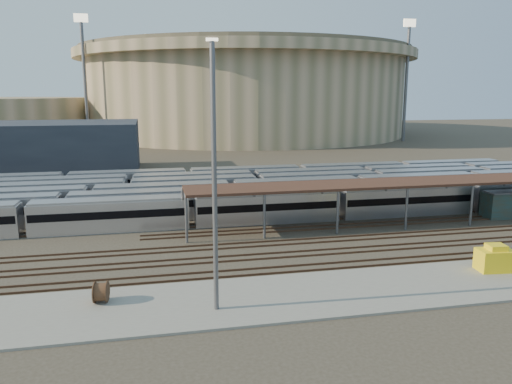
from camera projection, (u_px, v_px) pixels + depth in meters
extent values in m
plane|color=#383026|center=(262.00, 242.00, 54.19)|extent=(420.00, 420.00, 0.00)
cube|color=gray|center=(241.00, 300.00, 38.77)|extent=(50.00, 9.00, 0.20)
cube|color=silver|center=(191.00, 212.00, 60.10)|extent=(112.00, 2.90, 3.60)
cube|color=silver|center=(217.00, 203.00, 64.86)|extent=(112.00, 2.90, 3.60)
cube|color=silver|center=(232.00, 196.00, 69.43)|extent=(112.00, 2.90, 3.60)
cube|color=silver|center=(258.00, 189.00, 74.40)|extent=(112.00, 2.90, 3.60)
cube|color=silver|center=(253.00, 184.00, 78.46)|extent=(112.00, 2.90, 3.60)
cube|color=silver|center=(188.00, 181.00, 80.49)|extent=(112.00, 2.90, 3.60)
cylinder|color=#5B5B60|center=(186.00, 220.00, 53.32)|extent=(0.30, 0.30, 5.00)
cylinder|color=#5B5B60|center=(183.00, 209.00, 58.50)|extent=(0.30, 0.30, 5.00)
cylinder|color=#5B5B60|center=(264.00, 216.00, 55.06)|extent=(0.30, 0.30, 5.00)
cylinder|color=#5B5B60|center=(254.00, 206.00, 60.24)|extent=(0.30, 0.30, 5.00)
cylinder|color=#5B5B60|center=(338.00, 213.00, 56.80)|extent=(0.30, 0.30, 5.00)
cylinder|color=#5B5B60|center=(322.00, 202.00, 61.97)|extent=(0.30, 0.30, 5.00)
cylinder|color=#5B5B60|center=(406.00, 209.00, 58.53)|extent=(0.30, 0.30, 5.00)
cylinder|color=#5B5B60|center=(386.00, 199.00, 63.71)|extent=(0.30, 0.30, 5.00)
cylinder|color=#5B5B60|center=(471.00, 206.00, 60.27)|extent=(0.30, 0.30, 5.00)
cylinder|color=#5B5B60|center=(446.00, 196.00, 65.45)|extent=(0.30, 0.30, 5.00)
cylinder|color=#5B5B60|center=(503.00, 194.00, 67.19)|extent=(0.30, 0.30, 5.00)
cube|color=#382217|center=(429.00, 181.00, 61.47)|extent=(60.00, 6.00, 0.30)
cube|color=#4C3323|center=(265.00, 246.00, 52.50)|extent=(170.00, 0.12, 0.18)
cube|color=#4C3323|center=(262.00, 242.00, 53.93)|extent=(170.00, 0.12, 0.18)
cube|color=#4C3323|center=(275.00, 258.00, 48.66)|extent=(170.00, 0.12, 0.18)
cube|color=#4C3323|center=(271.00, 253.00, 50.10)|extent=(170.00, 0.12, 0.18)
cube|color=#4C3323|center=(285.00, 272.00, 44.82)|extent=(170.00, 0.12, 0.18)
cube|color=#4C3323|center=(281.00, 267.00, 46.26)|extent=(170.00, 0.12, 0.18)
cylinder|color=tan|center=(246.00, 97.00, 190.74)|extent=(116.00, 116.00, 28.00)
cylinder|color=tan|center=(246.00, 55.00, 187.66)|extent=(124.00, 124.00, 3.00)
cylinder|color=brown|center=(246.00, 49.00, 187.22)|extent=(120.00, 120.00, 1.50)
cylinder|color=tan|center=(0.00, 119.00, 165.30)|extent=(56.00, 56.00, 14.00)
cube|color=#1E232D|center=(29.00, 148.00, 98.85)|extent=(42.00, 20.00, 10.00)
cylinder|color=#5B5B60|center=(85.00, 85.00, 150.02)|extent=(1.00, 1.00, 36.00)
cube|color=#FFF2CC|center=(81.00, 18.00, 146.22)|extent=(4.00, 0.60, 2.40)
cylinder|color=#5B5B60|center=(406.00, 85.00, 160.71)|extent=(1.00, 1.00, 36.00)
cube|color=#FFF2CC|center=(410.00, 23.00, 156.90)|extent=(4.00, 0.60, 2.40)
cylinder|color=#5B5B60|center=(152.00, 86.00, 202.03)|extent=(1.00, 1.00, 36.00)
cube|color=#FFF2CC|center=(150.00, 37.00, 198.22)|extent=(4.00, 0.60, 2.40)
cylinder|color=brown|center=(101.00, 292.00, 38.04)|extent=(1.12, 1.76, 1.66)
cylinder|color=#5B5B60|center=(214.00, 182.00, 35.14)|extent=(0.36, 0.36, 19.15)
cube|color=#FFF2CC|center=(212.00, 39.00, 33.22)|extent=(0.81, 0.34, 0.20)
cube|color=yellow|center=(495.00, 260.00, 44.81)|extent=(3.28, 2.25, 1.94)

